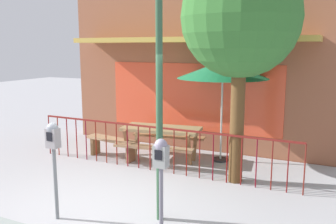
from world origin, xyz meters
name	(u,v)px	position (x,y,z in m)	size (l,w,h in m)	color
ground	(93,212)	(0.00, 0.00, 0.00)	(40.00, 40.00, 0.00)	#A6A5AA
pub_storefront	(195,57)	(0.00, 4.37, 2.35)	(7.05, 1.40, 4.71)	#602C1A
patio_fence_front	(156,141)	(0.00, 2.18, 0.66)	(5.95, 0.04, 0.97)	maroon
picnic_table_left	(161,134)	(-0.25, 2.94, 0.61)	(1.97, 1.60, 0.79)	#9B7F53
patio_umbrella	(223,70)	(1.02, 3.47, 2.10)	(2.05, 2.05, 2.31)	#252528
patio_bench	(112,143)	(-1.37, 2.56, 0.35)	(1.43, 0.51, 0.48)	#A07B56
parking_meter_near	(161,164)	(1.42, -0.36, 1.12)	(0.18, 0.17, 1.45)	slate
parking_meter_far	(53,145)	(-0.35, -0.42, 1.17)	(0.18, 0.17, 1.51)	slate
street_tree	(241,19)	(1.69, 2.32, 3.10)	(2.20, 2.20, 4.23)	brown
street_lamp	(159,44)	(1.08, 0.26, 2.65)	(0.28, 0.28, 4.08)	#2E5337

